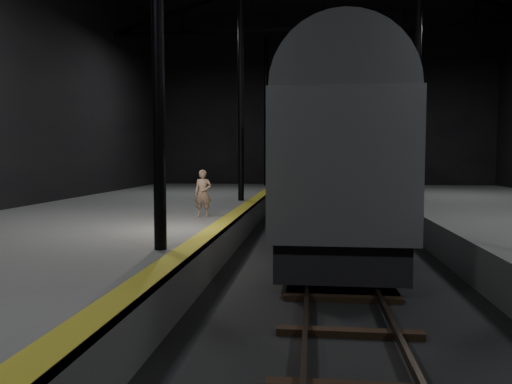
# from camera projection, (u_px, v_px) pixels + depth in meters

# --- Properties ---
(ground) EXTENTS (44.00, 44.00, 0.00)m
(ground) POSITION_uv_depth(u_px,v_px,m) (334.00, 261.00, 14.14)
(ground) COLOR black
(ground) RESTS_ON ground
(platform_left) EXTENTS (9.00, 43.80, 1.00)m
(platform_left) POSITION_uv_depth(u_px,v_px,m) (81.00, 239.00, 14.94)
(platform_left) COLOR #565653
(platform_left) RESTS_ON ground
(tactile_strip) EXTENTS (0.50, 43.80, 0.01)m
(tactile_strip) POSITION_uv_depth(u_px,v_px,m) (221.00, 224.00, 14.43)
(tactile_strip) COLOR #9B901C
(tactile_strip) RESTS_ON platform_left
(track) EXTENTS (2.40, 43.00, 0.24)m
(track) POSITION_uv_depth(u_px,v_px,m) (334.00, 259.00, 14.13)
(track) COLOR #3F3328
(track) RESTS_ON ground
(train) EXTENTS (3.23, 21.63, 5.78)m
(train) POSITION_uv_depth(u_px,v_px,m) (328.00, 150.00, 20.63)
(train) COLOR #A6A8AE
(train) RESTS_ON ground
(woman) EXTENTS (0.58, 0.39, 1.54)m
(woman) POSITION_uv_depth(u_px,v_px,m) (203.00, 193.00, 16.32)
(woman) COLOR #A37D64
(woman) RESTS_ON platform_left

